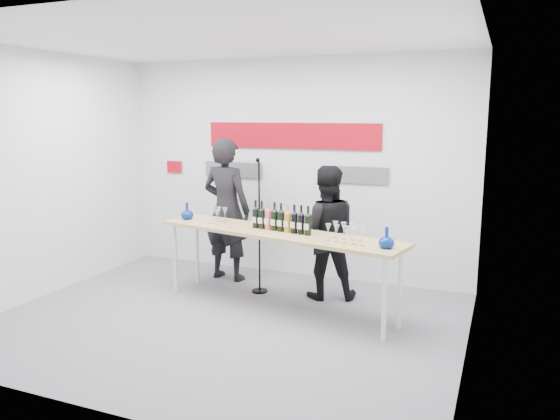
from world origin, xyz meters
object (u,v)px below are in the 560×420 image
Objects in this scene: tasting_table at (277,237)px; presenter_left at (227,210)px; mic_stand at (259,252)px; presenter_right at (325,232)px.

presenter_left reaches higher than tasting_table.
presenter_left is at bearing 149.71° from mic_stand.
presenter_left is 1.50m from presenter_right.
presenter_left reaches higher than presenter_right.
presenter_left is at bearing 154.61° from tasting_table.
tasting_table is at bearing 34.09° from presenter_right.
mic_stand reaches higher than presenter_right.
tasting_table is 0.71m from presenter_right.
mic_stand is (0.65, -0.36, -0.44)m from presenter_left.
presenter_right is (1.48, -0.22, -0.15)m from presenter_left.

